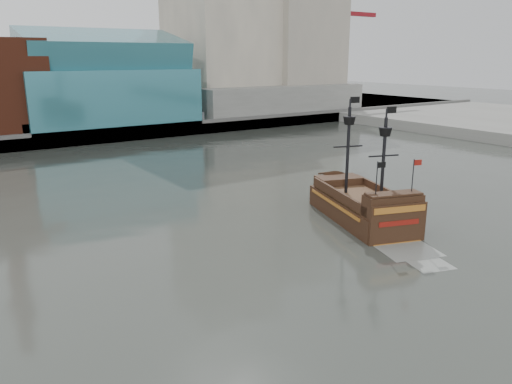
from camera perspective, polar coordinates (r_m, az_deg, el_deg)
ground at (r=32.10m, az=7.39°, el=-11.12°), size 400.00×400.00×0.00m
promenade_far at (r=115.71m, az=-24.53°, el=7.31°), size 220.00×60.00×2.00m
seawall at (r=86.98m, az=-21.04°, el=5.69°), size 220.00×1.00×2.60m
skyline at (r=109.19m, az=-22.38°, el=19.59°), size 149.00×45.00×62.00m
crane_a at (r=142.49m, az=9.72°, el=16.99°), size 22.50×4.00×32.25m
crane_b at (r=156.27m, az=9.69°, el=15.51°), size 19.10×4.00×26.25m
pirate_ship at (r=45.40m, az=12.04°, el=-1.93°), size 9.18×16.17×11.61m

